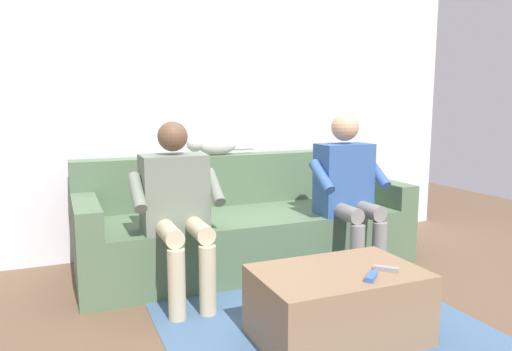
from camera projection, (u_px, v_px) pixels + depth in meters
ground_plane at (288, 298)px, 3.01m from camera, size 8.00×8.00×0.00m
back_wall at (221, 96)px, 3.99m from camera, size 4.45×0.06×2.55m
couch at (245, 227)px, 3.65m from camera, size 2.44×0.89×0.81m
coffee_table at (338, 305)px, 2.47m from camera, size 0.84×0.55×0.37m
person_left_seated at (348, 185)px, 3.43m from camera, size 0.54×0.49×1.14m
person_right_seated at (177, 201)px, 2.97m from camera, size 0.55×0.58×1.10m
cat_on_backrest at (212, 145)px, 3.77m from camera, size 0.55×0.13×0.17m
remote_blue at (371, 276)px, 2.32m from camera, size 0.12×0.11×0.02m
remote_gray at (386, 269)px, 2.43m from camera, size 0.11×0.11×0.02m
floor_rug at (321, 325)px, 2.64m from camera, size 1.69×1.98×0.01m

